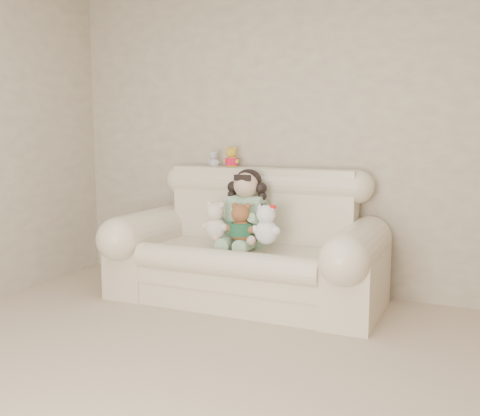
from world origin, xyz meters
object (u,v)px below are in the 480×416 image
(seated_child, at_px, (246,207))
(white_cat, at_px, (266,220))
(cream_teddy, at_px, (215,217))
(sofa, at_px, (245,236))
(brown_teddy, at_px, (241,219))

(seated_child, distance_m, white_cat, 0.33)
(seated_child, bearing_deg, cream_teddy, -121.06)
(seated_child, relative_size, white_cat, 1.76)
(seated_child, relative_size, cream_teddy, 1.80)
(sofa, height_order, white_cat, sofa)
(sofa, bearing_deg, seated_child, 107.53)
(sofa, bearing_deg, brown_teddy, -78.58)
(brown_teddy, relative_size, cream_teddy, 1.01)
(brown_teddy, bearing_deg, white_cat, 18.76)
(brown_teddy, relative_size, white_cat, 0.99)
(sofa, relative_size, cream_teddy, 6.06)
(sofa, xyz_separation_m, seated_child, (-0.03, 0.08, 0.22))
(cream_teddy, bearing_deg, brown_teddy, 1.45)
(seated_child, relative_size, brown_teddy, 1.78)
(sofa, height_order, brown_teddy, sofa)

